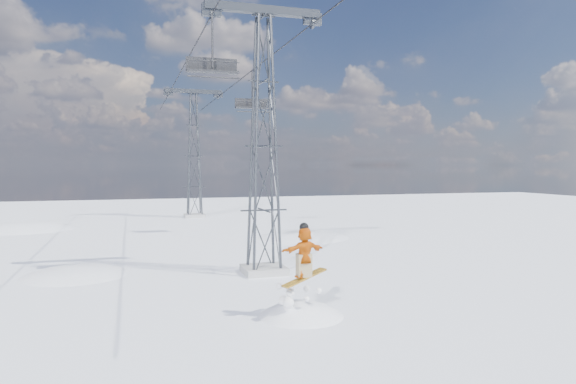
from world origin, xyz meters
name	(u,v)px	position (x,y,z in m)	size (l,w,h in m)	color
ground	(308,332)	(0.00, 0.00, 0.00)	(120.00, 120.00, 0.00)	white
snow_terrain	(132,382)	(-4.77, 21.24, -9.59)	(39.00, 37.00, 22.00)	white
lift_tower_near	(264,147)	(0.80, 8.00, 5.47)	(5.20, 1.80, 11.43)	#999999
lift_tower_far	(194,156)	(0.80, 33.00, 5.47)	(5.20, 1.80, 11.43)	#999999
haul_cables	(219,68)	(0.80, 19.50, 10.85)	(4.46, 51.00, 0.06)	black
snowboarder_jump	(301,368)	(0.33, 1.53, -1.64)	(4.40, 4.40, 6.90)	white
lift_chair_near	(212,66)	(-1.40, 7.89, 8.74)	(2.12, 0.61, 2.63)	black
lift_chair_mid	(252,104)	(3.00, 19.62, 8.67)	(2.20, 0.63, 2.73)	black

